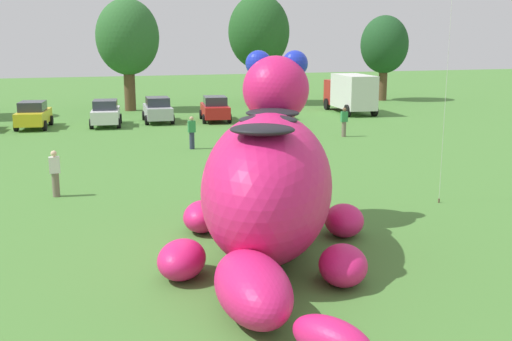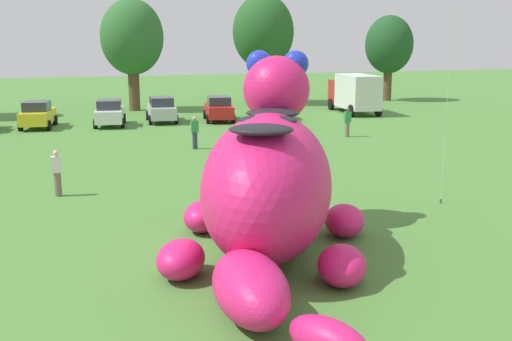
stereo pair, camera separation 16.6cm
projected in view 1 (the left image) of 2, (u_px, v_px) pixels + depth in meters
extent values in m
plane|color=#4C8438|center=(222.00, 252.00, 16.88)|extent=(160.00, 160.00, 0.00)
ellipsoid|color=#E01E6B|center=(268.00, 186.00, 16.27)|extent=(5.78, 7.50, 3.78)
ellipsoid|color=#E01E6B|center=(276.00, 89.00, 18.57)|extent=(2.71, 2.81, 1.99)
sphere|color=#1E33CC|center=(259.00, 63.00, 18.76)|extent=(0.80, 0.80, 0.80)
sphere|color=#1E33CC|center=(295.00, 64.00, 18.65)|extent=(0.80, 0.80, 0.80)
ellipsoid|color=black|center=(272.00, 113.00, 17.38)|extent=(1.87, 1.72, 0.25)
ellipsoid|color=black|center=(268.00, 120.00, 15.91)|extent=(1.87, 1.72, 0.25)
ellipsoid|color=black|center=(262.00, 130.00, 14.28)|extent=(1.87, 1.72, 0.25)
ellipsoid|color=#E01E6B|center=(203.00, 216.00, 18.57)|extent=(1.71, 1.94, 0.92)
ellipsoid|color=#E01E6B|center=(344.00, 220.00, 18.17)|extent=(1.71, 1.94, 0.92)
ellipsoid|color=#E01E6B|center=(182.00, 259.00, 14.96)|extent=(1.71, 1.94, 0.92)
ellipsoid|color=#E01E6B|center=(343.00, 265.00, 14.59)|extent=(1.71, 1.94, 0.92)
ellipsoid|color=#E01E6B|center=(253.00, 288.00, 12.77)|extent=(1.71, 3.11, 1.32)
ellipsoid|color=#E01E6B|center=(332.00, 340.00, 11.09)|extent=(1.52, 1.91, 0.81)
cube|color=yellow|center=(34.00, 117.00, 39.72)|extent=(2.30, 4.31, 0.80)
cube|color=#2D333D|center=(32.00, 106.00, 39.42)|extent=(1.78, 2.17, 0.60)
cylinder|color=black|center=(24.00, 121.00, 40.89)|extent=(0.33, 0.67, 0.64)
cylinder|color=black|center=(51.00, 120.00, 41.16)|extent=(0.33, 0.67, 0.64)
cylinder|color=black|center=(16.00, 126.00, 38.44)|extent=(0.33, 0.67, 0.64)
cylinder|color=black|center=(45.00, 126.00, 38.71)|extent=(0.33, 0.67, 0.64)
cube|color=white|center=(106.00, 115.00, 40.69)|extent=(2.23, 4.29, 0.80)
cube|color=#2D333D|center=(105.00, 105.00, 40.40)|extent=(1.74, 2.15, 0.60)
cylinder|color=black|center=(94.00, 119.00, 41.84)|extent=(0.32, 0.67, 0.64)
cylinder|color=black|center=(120.00, 118.00, 42.14)|extent=(0.32, 0.67, 0.64)
cylinder|color=black|center=(91.00, 124.00, 39.40)|extent=(0.32, 0.67, 0.64)
cylinder|color=black|center=(119.00, 123.00, 39.70)|extent=(0.32, 0.67, 0.64)
cube|color=#B7BABF|center=(158.00, 112.00, 42.54)|extent=(1.98, 4.21, 0.80)
cube|color=#2D333D|center=(158.00, 102.00, 42.25)|extent=(1.63, 2.07, 0.60)
cylinder|color=black|center=(144.00, 116.00, 43.62)|extent=(0.28, 0.65, 0.64)
cylinder|color=black|center=(168.00, 115.00, 44.03)|extent=(0.28, 0.65, 0.64)
cylinder|color=black|center=(147.00, 120.00, 41.22)|extent=(0.28, 0.65, 0.64)
cylinder|color=black|center=(172.00, 119.00, 41.62)|extent=(0.28, 0.65, 0.64)
cube|color=red|center=(215.00, 111.00, 43.10)|extent=(2.28, 4.30, 0.80)
cube|color=#2D333D|center=(215.00, 101.00, 42.81)|extent=(1.77, 2.17, 0.60)
cylinder|color=black|center=(201.00, 114.00, 44.27)|extent=(0.33, 0.67, 0.64)
cylinder|color=black|center=(225.00, 114.00, 44.55)|extent=(0.33, 0.67, 0.64)
cylinder|color=black|center=(204.00, 119.00, 41.82)|extent=(0.33, 0.67, 0.64)
cylinder|color=black|center=(229.00, 118.00, 42.10)|extent=(0.33, 0.67, 0.64)
cube|color=black|center=(268.00, 109.00, 44.23)|extent=(2.20, 4.28, 0.80)
cube|color=#2D333D|center=(268.00, 99.00, 43.94)|extent=(1.73, 2.14, 0.60)
cylinder|color=black|center=(253.00, 113.00, 45.38)|extent=(0.32, 0.67, 0.64)
cylinder|color=black|center=(275.00, 112.00, 45.69)|extent=(0.32, 0.67, 0.64)
cylinder|color=black|center=(260.00, 117.00, 42.94)|extent=(0.32, 0.67, 0.64)
cylinder|color=black|center=(283.00, 116.00, 43.25)|extent=(0.32, 0.67, 0.64)
cube|color=#B2231E|center=(339.00, 92.00, 49.95)|extent=(2.17, 1.99, 1.90)
cube|color=silver|center=(354.00, 92.00, 46.83)|extent=(2.55, 4.79, 2.50)
cylinder|color=black|center=(327.00, 104.00, 49.94)|extent=(0.37, 0.92, 0.90)
cylinder|color=black|center=(350.00, 103.00, 50.36)|extent=(0.37, 0.92, 0.90)
cylinder|color=black|center=(347.00, 111.00, 45.34)|extent=(0.37, 0.92, 0.90)
cylinder|color=black|center=(374.00, 110.00, 45.78)|extent=(0.37, 0.92, 0.90)
cylinder|color=brown|center=(130.00, 91.00, 49.06)|extent=(0.87, 0.87, 3.06)
ellipsoid|color=#2D662D|center=(128.00, 37.00, 48.17)|extent=(4.89, 4.89, 5.87)
cylinder|color=brown|center=(259.00, 85.00, 54.12)|extent=(0.94, 0.94, 3.28)
ellipsoid|color=#235623|center=(259.00, 32.00, 53.17)|extent=(5.25, 5.25, 6.30)
cylinder|color=brown|center=(383.00, 86.00, 57.14)|extent=(0.77, 0.77, 2.70)
ellipsoid|color=#1E4C23|center=(384.00, 44.00, 56.36)|extent=(4.32, 4.32, 5.19)
cylinder|color=#726656|center=(56.00, 185.00, 22.63)|extent=(0.26, 0.26, 0.88)
cube|color=white|center=(54.00, 165.00, 22.47)|extent=(0.38, 0.22, 0.60)
sphere|color=beige|center=(54.00, 154.00, 22.38)|extent=(0.22, 0.22, 0.22)
cylinder|color=#726656|center=(344.00, 129.00, 36.30)|extent=(0.26, 0.26, 0.88)
cube|color=#338C4C|center=(344.00, 117.00, 36.15)|extent=(0.38, 0.22, 0.60)
sphere|color=brown|center=(344.00, 109.00, 36.06)|extent=(0.22, 0.22, 0.22)
cylinder|color=#2D334C|center=(192.00, 141.00, 32.30)|extent=(0.26, 0.26, 0.88)
cube|color=#338C4C|center=(192.00, 127.00, 32.14)|extent=(0.38, 0.22, 0.60)
sphere|color=tan|center=(191.00, 119.00, 32.05)|extent=(0.22, 0.22, 0.22)
cylinder|color=brown|center=(439.00, 201.00, 21.85)|extent=(0.06, 0.06, 0.15)
cylinder|color=silver|center=(450.00, 29.00, 20.61)|extent=(0.01, 0.01, 11.67)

